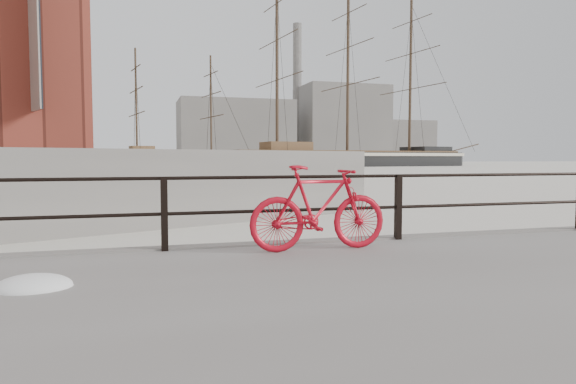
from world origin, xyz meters
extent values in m
plane|color=white|center=(0.00, 0.00, 0.00)|extent=(400.00, 400.00, 0.00)
imported|color=red|center=(-4.99, -0.70, 0.93)|extent=(1.92, 0.30, 1.16)
ellipsoid|color=white|center=(-8.33, -1.82, 0.48)|extent=(0.73, 0.58, 0.26)
cube|color=gray|center=(20.00, 140.00, 9.00)|extent=(32.00, 18.00, 18.00)
cube|color=gray|center=(55.00, 145.00, 12.00)|extent=(26.00, 20.00, 24.00)
cube|color=gray|center=(78.00, 150.00, 7.00)|extent=(20.00, 16.00, 14.00)
cylinder|color=gray|center=(42.00, 150.00, 22.00)|extent=(2.80, 2.80, 44.00)
camera|label=1|loc=(-7.34, -7.19, 1.60)|focal=32.00mm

